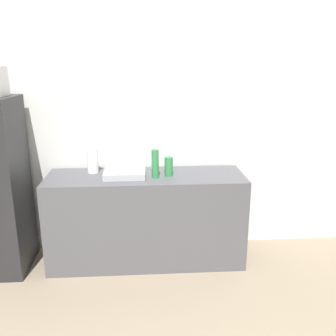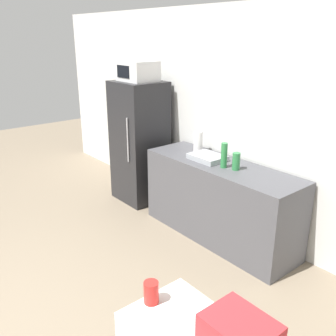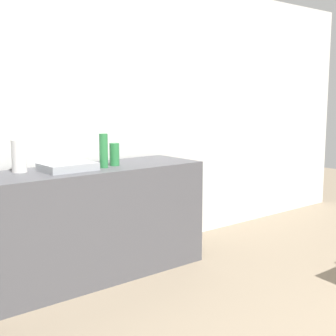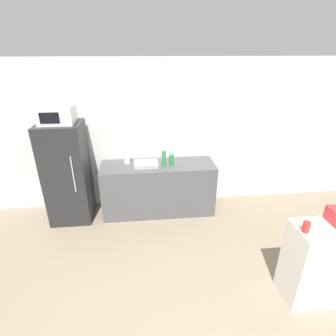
# 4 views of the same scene
# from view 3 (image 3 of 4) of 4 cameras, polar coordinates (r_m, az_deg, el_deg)

# --- Properties ---
(wall_back) EXTENTS (8.00, 0.06, 2.60)m
(wall_back) POSITION_cam_3_polar(r_m,az_deg,el_deg) (4.08, -12.89, 5.97)
(wall_back) COLOR silver
(wall_back) RESTS_ON ground_plane
(counter) EXTENTS (1.94, 0.61, 0.91)m
(counter) POSITION_cam_3_polar(r_m,az_deg,el_deg) (3.91, -9.37, -6.59)
(counter) COLOR #4C4C51
(counter) RESTS_ON ground_plane
(sink_basin) EXTENTS (0.40, 0.30, 0.06)m
(sink_basin) POSITION_cam_3_polar(r_m,az_deg,el_deg) (3.70, -12.11, 0.15)
(sink_basin) COLOR #9EA3A8
(sink_basin) RESTS_ON counter
(bottle_tall) EXTENTS (0.07, 0.07, 0.27)m
(bottle_tall) POSITION_cam_3_polar(r_m,az_deg,el_deg) (3.79, -7.85, 2.09)
(bottle_tall) COLOR #2D7F42
(bottle_tall) RESTS_ON counter
(bottle_short) EXTENTS (0.08, 0.08, 0.19)m
(bottle_short) POSITION_cam_3_polar(r_m,az_deg,el_deg) (3.90, -6.55, 1.66)
(bottle_short) COLOR #2D7F42
(bottle_short) RESTS_ON counter
(paper_towel_roll) EXTENTS (0.11, 0.11, 0.25)m
(paper_towel_roll) POSITION_cam_3_polar(r_m,az_deg,el_deg) (3.70, -17.70, 1.39)
(paper_towel_roll) COLOR white
(paper_towel_roll) RESTS_ON counter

